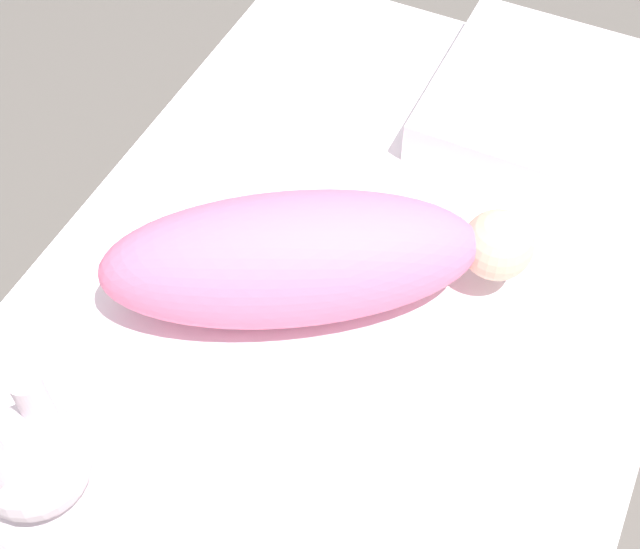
# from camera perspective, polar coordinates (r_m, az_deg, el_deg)

# --- Properties ---
(ground_plane) EXTENTS (12.00, 12.00, 0.00)m
(ground_plane) POSITION_cam_1_polar(r_m,az_deg,el_deg) (1.39, 1.62, -4.68)
(ground_plane) COLOR #514C47
(bed_mattress) EXTENTS (1.31, 0.88, 0.14)m
(bed_mattress) POSITION_cam_1_polar(r_m,az_deg,el_deg) (1.33, 1.69, -3.06)
(bed_mattress) COLOR white
(bed_mattress) RESTS_ON ground_plane
(swaddled_baby) EXTENTS (0.43, 0.56, 0.18)m
(swaddled_baby) POSITION_cam_1_polar(r_m,az_deg,el_deg) (1.20, -1.12, 1.06)
(swaddled_baby) COLOR pink
(swaddled_baby) RESTS_ON bed_mattress
(pillow) EXTENTS (0.37, 0.39, 0.07)m
(pillow) POSITION_cam_1_polar(r_m,az_deg,el_deg) (1.52, 14.84, 10.26)
(pillow) COLOR white
(pillow) RESTS_ON bed_mattress
(bunny_plush) EXTENTS (0.16, 0.16, 0.31)m
(bunny_plush) POSITION_cam_1_polar(r_m,az_deg,el_deg) (1.03, -16.79, -13.30)
(bunny_plush) COLOR silver
(bunny_plush) RESTS_ON bed_mattress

